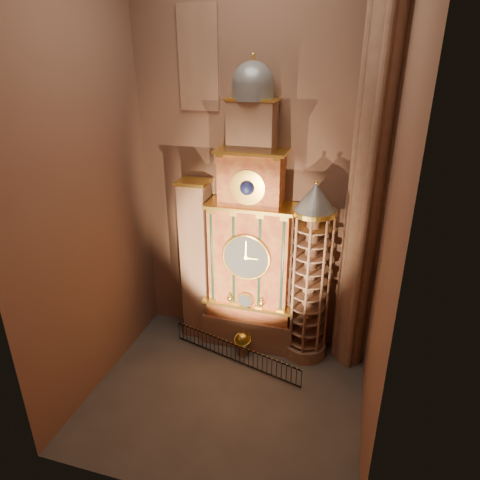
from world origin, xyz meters
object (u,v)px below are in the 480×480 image
(iron_railing, at_px, (235,353))
(celestial_globe, at_px, (242,342))
(stair_turret, at_px, (310,276))
(astronomical_clock, at_px, (251,244))
(portrait_tower, at_px, (197,261))

(iron_railing, bearing_deg, celestial_globe, 76.27)
(stair_turret, bearing_deg, astronomical_clock, 175.70)
(celestial_globe, bearing_deg, astronomical_clock, 86.97)
(astronomical_clock, xyz_separation_m, iron_railing, (-0.28, -2.26, -6.04))
(portrait_tower, distance_m, iron_railing, 5.94)
(portrait_tower, relative_size, stair_turret, 0.94)
(portrait_tower, bearing_deg, stair_turret, -2.33)
(stair_turret, bearing_deg, celestial_globe, -161.70)
(stair_turret, height_order, celestial_globe, stair_turret)
(astronomical_clock, distance_m, iron_railing, 6.46)
(astronomical_clock, bearing_deg, stair_turret, -4.30)
(celestial_globe, xyz_separation_m, iron_railing, (-0.20, -0.82, -0.27))
(portrait_tower, relative_size, celestial_globe, 6.77)
(stair_turret, bearing_deg, portrait_tower, 177.67)
(portrait_tower, xyz_separation_m, celestial_globe, (3.32, -1.46, -4.25))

